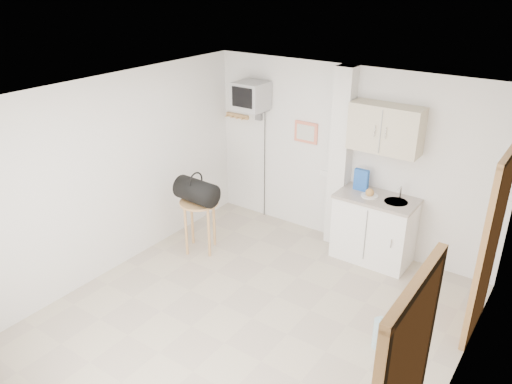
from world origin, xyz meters
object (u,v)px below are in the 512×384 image
Objects in this scene: duffel_bag at (196,191)px; water_bottle at (379,334)px; round_table at (199,210)px; crt_television at (251,97)px.

water_bottle is (2.81, -0.42, -0.73)m from duffel_bag.
duffel_bag is at bearing -95.31° from round_table.
round_table is at bearing 87.69° from duffel_bag.
water_bottle is at bearing -30.58° from crt_television.
crt_television is 1.78m from round_table.
crt_television is 3.69m from water_bottle.
duffel_bag is 2.94m from water_bottle.
round_table is 0.29m from duffel_bag.
round_table reaches higher than water_bottle.
crt_television reaches higher than water_bottle.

